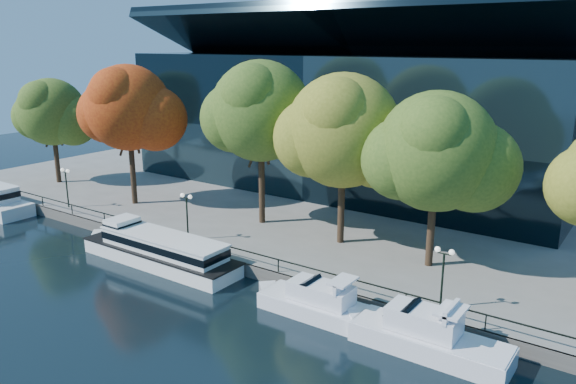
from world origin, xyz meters
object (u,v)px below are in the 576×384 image
Objects in this scene: tree_3 at (345,133)px; lamp_0 at (66,179)px; tree_2 at (262,113)px; tree_1 at (129,110)px; tree_4 at (438,154)px; tree_0 at (52,114)px; lamp_2 at (444,264)px; lamp_1 at (187,206)px; tour_boat at (156,248)px; cruiser_near at (321,304)px; cruiser_far at (423,335)px.

tree_3 is 3.50× the size of lamp_0.
tree_2 is 1.06× the size of tree_3.
tree_1 reaches higher than tree_4.
tree_0 is 12.85m from lamp_0.
tree_3 is 3.50× the size of lamp_2.
tree_4 reaches higher than lamp_1.
tour_boat is at bearing -11.79° from lamp_0.
cruiser_near is 2.57× the size of lamp_2.
tour_boat is 1.15× the size of tree_3.
lamp_0 is at bearing 180.00° from lamp_2.
tree_2 reaches higher than tree_0.
tree_0 is (-49.91, 9.72, 8.21)m from cruiser_far.
lamp_1 is (27.20, -5.72, -5.29)m from tree_0.
cruiser_near is 14.86m from tree_3.
lamp_0 and lamp_1 have the same top height.
tree_0 reaches higher than tour_boat.
tour_boat is 4.03× the size of lamp_0.
lamp_1 is (-19.19, -6.27, -5.58)m from tree_4.
cruiser_far is at bearing -1.79° from cruiser_near.
tree_3 is at bearing 175.75° from tree_4.
tour_boat is 22.79m from lamp_2.
cruiser_near is 7.00m from cruiser_far.
tour_boat is 1.14× the size of tree_1.
tree_0 is at bearing -178.30° from tree_3.
tree_1 is at bearing -170.33° from tree_2.
lamp_2 is at bearing -20.38° from tree_2.
lamp_1 is (0.10, 3.52, 2.67)m from tour_boat.
cruiser_far is 0.68× the size of tree_2.
cruiser_near is 16.44m from lamp_1.
lamp_0 is at bearing -170.17° from tree_4.
cruiser_far is 0.71× the size of tree_1.
tree_2 reaches higher than lamp_2.
lamp_2 reaches higher than cruiser_near.
tree_1 reaches higher than tree_0.
tree_1 is (-28.11, 8.59, 9.85)m from cruiser_near.
lamp_0 is (10.22, -5.72, -5.29)m from tree_0.
tree_4 is at bearing 26.91° from tour_boat.
tree_1 is 31.64m from tree_4.
tree_2 is 3.70× the size of lamp_2.
tree_4 is 37.13m from lamp_0.
cruiser_near is at bearing -150.03° from lamp_2.
tree_3 is (38.38, 1.14, 1.00)m from tree_0.
lamp_0 is 39.24m from lamp_2.
tour_boat is 1.57× the size of cruiser_near.
cruiser_far is 0.72× the size of tree_3.
lamp_1 is 1.00× the size of lamp_2.
tree_4 is (8.01, -0.60, -0.71)m from tree_3.
lamp_2 is (6.55, 3.78, 3.05)m from cruiser_near.
lamp_0 is at bearing -133.57° from tree_1.
tree_3 is (8.70, -0.49, -0.93)m from tree_2.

